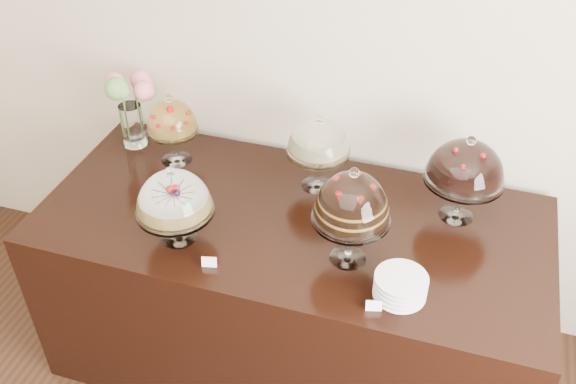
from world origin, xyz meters
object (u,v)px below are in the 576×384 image
(cake_stand_dark_choco, at_px, (466,165))
(cake_stand_choco_layer, at_px, (352,202))
(display_counter, at_px, (291,290))
(flower_vase, at_px, (130,101))
(cake_stand_sugar_sponge, at_px, (173,197))
(cake_stand_fruit_tart, at_px, (172,120))
(plate_stack, at_px, (400,286))
(cake_stand_cheesecake, at_px, (319,141))

(cake_stand_dark_choco, bearing_deg, cake_stand_choco_layer, -134.04)
(display_counter, bearing_deg, cake_stand_choco_layer, -30.02)
(cake_stand_choco_layer, bearing_deg, flower_vase, 157.78)
(cake_stand_sugar_sponge, distance_m, cake_stand_fruit_tart, 0.57)
(cake_stand_fruit_tart, bearing_deg, display_counter, -20.93)
(display_counter, relative_size, cake_stand_choco_layer, 4.96)
(plate_stack, bearing_deg, cake_stand_cheesecake, 129.97)
(cake_stand_fruit_tart, distance_m, plate_stack, 1.33)
(flower_vase, height_order, plate_stack, flower_vase)
(cake_stand_choco_layer, relative_size, cake_stand_fruit_tart, 1.23)
(display_counter, xyz_separation_m, plate_stack, (0.52, -0.31, 0.50))
(cake_stand_choco_layer, relative_size, cake_stand_dark_choco, 1.09)
(cake_stand_sugar_sponge, relative_size, cake_stand_choco_layer, 0.81)
(cake_stand_dark_choco, height_order, flower_vase, same)
(cake_stand_dark_choco, bearing_deg, display_counter, -160.97)
(cake_stand_dark_choco, xyz_separation_m, cake_stand_fruit_tart, (-1.34, 0.02, -0.04))
(cake_stand_fruit_tart, bearing_deg, cake_stand_cheesecake, 0.67)
(display_counter, distance_m, cake_stand_cheesecake, 0.74)
(flower_vase, bearing_deg, cake_stand_dark_choco, -3.32)
(plate_stack, bearing_deg, cake_stand_choco_layer, 148.63)
(cake_stand_sugar_sponge, distance_m, plate_stack, 0.95)
(display_counter, xyz_separation_m, cake_stand_dark_choco, (0.68, 0.23, 0.72))
(display_counter, xyz_separation_m, cake_stand_cheesecake, (0.04, 0.26, 0.69))
(cake_stand_sugar_sponge, distance_m, cake_stand_cheesecake, 0.69)
(cake_stand_choco_layer, bearing_deg, display_counter, 149.98)
(cake_stand_choco_layer, distance_m, flower_vase, 1.30)
(display_counter, distance_m, plate_stack, 0.78)
(cake_stand_dark_choco, bearing_deg, flower_vase, 176.68)
(display_counter, height_order, flower_vase, flower_vase)
(cake_stand_fruit_tart, xyz_separation_m, plate_stack, (1.19, -0.56, -0.18))
(cake_stand_dark_choco, bearing_deg, cake_stand_cheesecake, 177.32)
(display_counter, bearing_deg, flower_vase, 160.44)
(cake_stand_cheesecake, xyz_separation_m, cake_stand_fruit_tart, (-0.71, -0.01, -0.02))
(display_counter, bearing_deg, plate_stack, -30.62)
(cake_stand_sugar_sponge, height_order, flower_vase, flower_vase)
(cake_stand_cheesecake, bearing_deg, flower_vase, 176.25)
(cake_stand_sugar_sponge, bearing_deg, cake_stand_dark_choco, 24.35)
(cake_stand_choco_layer, bearing_deg, plate_stack, -31.37)
(cake_stand_sugar_sponge, distance_m, flower_vase, 0.77)
(flower_vase, bearing_deg, plate_stack, -23.80)
(cake_stand_fruit_tart, bearing_deg, plate_stack, -25.38)
(display_counter, relative_size, cake_stand_sugar_sponge, 6.16)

